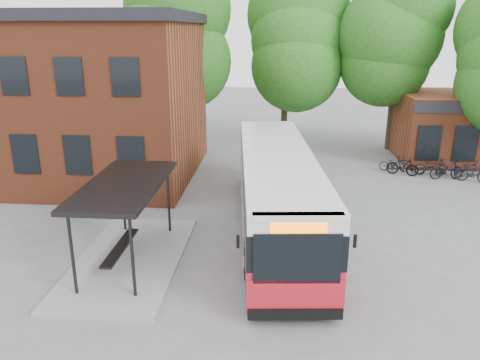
# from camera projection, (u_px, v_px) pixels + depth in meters

# --- Properties ---
(ground) EXTENTS (100.00, 100.00, 0.00)m
(ground) POSITION_uv_depth(u_px,v_px,m) (260.00, 252.00, 16.89)
(ground) COLOR slate
(station_building) EXTENTS (18.40, 10.40, 8.50)m
(station_building) POSITION_uv_depth(u_px,v_px,m) (26.00, 96.00, 25.09)
(station_building) COLOR brown
(station_building) RESTS_ON ground
(bus_shelter) EXTENTS (3.60, 7.00, 2.90)m
(bus_shelter) POSITION_uv_depth(u_px,v_px,m) (127.00, 222.00, 15.83)
(bus_shelter) COLOR black
(bus_shelter) RESTS_ON ground
(bike_rail) EXTENTS (5.20, 0.10, 0.38)m
(bike_rail) POSITION_uv_depth(u_px,v_px,m) (436.00, 172.00, 25.62)
(bike_rail) COLOR black
(bike_rail) RESTS_ON ground
(tree_0) EXTENTS (7.92, 7.92, 11.00)m
(tree_0) POSITION_uv_depth(u_px,v_px,m) (179.00, 64.00, 30.81)
(tree_0) COLOR #1F5917
(tree_0) RESTS_ON ground
(tree_1) EXTENTS (7.92, 7.92, 10.40)m
(tree_1) POSITION_uv_depth(u_px,v_px,m) (286.00, 68.00, 31.33)
(tree_1) COLOR #1F5917
(tree_1) RESTS_ON ground
(tree_2) EXTENTS (7.92, 7.92, 11.00)m
(tree_2) POSITION_uv_depth(u_px,v_px,m) (396.00, 65.00, 29.77)
(tree_2) COLOR #1F5917
(tree_2) RESTS_ON ground
(city_bus) EXTENTS (3.81, 12.92, 3.23)m
(city_bus) POSITION_uv_depth(u_px,v_px,m) (277.00, 193.00, 18.17)
(city_bus) COLOR #B41724
(city_bus) RESTS_ON ground
(bicycle_0) EXTENTS (1.72, 0.89, 0.86)m
(bicycle_0) POSITION_uv_depth(u_px,v_px,m) (394.00, 164.00, 26.35)
(bicycle_0) COLOR black
(bicycle_0) RESTS_ON ground
(bicycle_1) EXTENTS (1.77, 1.07, 1.03)m
(bicycle_1) POSITION_uv_depth(u_px,v_px,m) (403.00, 166.00, 25.65)
(bicycle_1) COLOR black
(bicycle_1) RESTS_ON ground
(bicycle_2) EXTENTS (1.61, 0.69, 0.82)m
(bicycle_2) POSITION_uv_depth(u_px,v_px,m) (431.00, 168.00, 25.59)
(bicycle_2) COLOR #342F28
(bicycle_2) RESTS_ON ground
(bicycle_3) EXTENTS (1.92, 0.79, 1.12)m
(bicycle_3) POSITION_uv_depth(u_px,v_px,m) (447.00, 169.00, 24.91)
(bicycle_3) COLOR black
(bicycle_3) RESTS_ON ground
(bicycle_4) EXTENTS (1.87, 0.73, 0.97)m
(bicycle_4) POSITION_uv_depth(u_px,v_px,m) (431.00, 166.00, 25.78)
(bicycle_4) COLOR black
(bicycle_4) RESTS_ON ground
(bicycle_5) EXTENTS (1.81, 1.10, 1.05)m
(bicycle_5) POSITION_uv_depth(u_px,v_px,m) (473.00, 173.00, 24.46)
(bicycle_5) COLOR black
(bicycle_5) RESTS_ON ground
(bicycle_6) EXTENTS (1.88, 1.23, 0.93)m
(bicycle_6) POSITION_uv_depth(u_px,v_px,m) (468.00, 168.00, 25.43)
(bicycle_6) COLOR black
(bicycle_6) RESTS_ON ground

